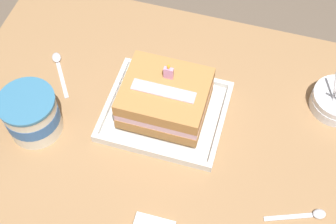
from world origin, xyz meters
TOP-DOWN VIEW (x-y plane):
  - dining_table at (0.00, 0.00)m, footprint 1.09×0.75m
  - foil_tray at (-0.02, 0.02)m, footprint 0.29×0.25m
  - birthday_cake at (-0.02, 0.02)m, footprint 0.20×0.17m
  - ice_cream_tub at (-0.31, -0.10)m, footprint 0.13×0.13m
  - serving_spoon_near_tray at (0.35, -0.14)m, footprint 0.13×0.06m
  - serving_spoon_by_bowls at (-0.34, 0.09)m, footprint 0.10×0.13m

SIDE VIEW (x-z plane):
  - dining_table at x=0.00m, z-range 0.27..1.04m
  - serving_spoon_near_tray at x=0.35m, z-range 0.77..0.79m
  - serving_spoon_by_bowls at x=-0.34m, z-range 0.77..0.79m
  - foil_tray at x=-0.02m, z-range 0.77..0.79m
  - ice_cream_tub at x=-0.31m, z-range 0.78..0.89m
  - birthday_cake at x=-0.02m, z-range 0.78..0.91m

